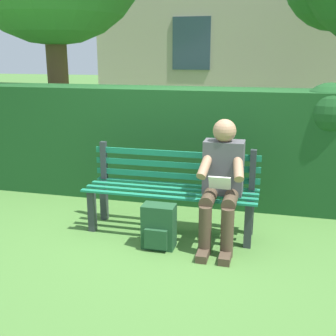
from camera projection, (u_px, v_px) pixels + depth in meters
The scene contains 5 objects.
ground at pixel (170, 232), 4.33m from camera, with size 60.00×60.00×0.00m, color #477533.
park_bench at pixel (172, 188), 4.27m from camera, with size 1.74×0.48×0.87m.
person_seated at pixel (222, 180), 3.94m from camera, with size 0.44×0.73×1.19m.
hedge_backdrop at pixel (172, 141), 5.23m from camera, with size 6.10×0.75×1.48m.
backpack at pixel (159, 227), 3.94m from camera, with size 0.31×0.26×0.42m.
Camera 1 is at (-0.95, 3.88, 1.78)m, focal length 44.88 mm.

